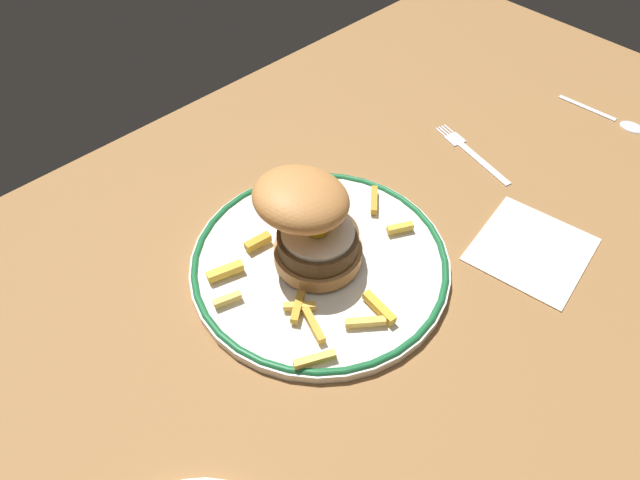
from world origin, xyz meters
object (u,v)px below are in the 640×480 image
Objects in this scene: dinner_plate at (320,262)px; fork at (471,152)px; burger at (309,221)px; spoon at (623,121)px; napkin at (532,249)px.

fork is at bearing 0.24° from dinner_plate.
burger reaches higher than spoon.
dinner_plate is 2.07× the size of fork.
burger is 0.85× the size of fork.
napkin is at bearing -38.95° from burger.
dinner_plate is 52.06cm from spoon.
burger is (-0.62, 1.01, 6.50)cm from dinner_plate.
spoon is 31.28cm from napkin.
fork and napkin have the same top height.
fork is 18.21cm from napkin.
fork is (29.14, 0.12, -0.66)cm from dinner_plate.
burger is at bearing 141.05° from napkin.
spoon is at bearing 7.71° from napkin.
dinner_plate is at bearing -179.76° from fork.
spoon is 1.03× the size of napkin.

